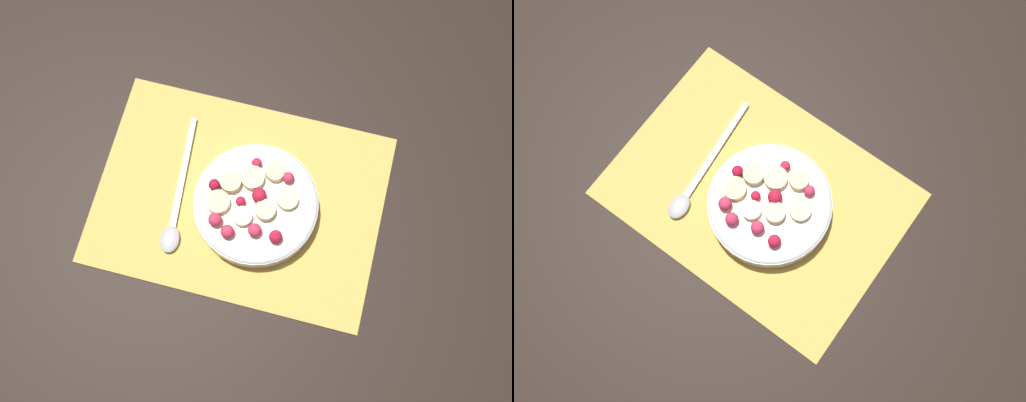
# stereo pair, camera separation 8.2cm
# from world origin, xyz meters

# --- Properties ---
(ground_plane) EXTENTS (3.00, 3.00, 0.00)m
(ground_plane) POSITION_xyz_m (0.00, 0.00, 0.00)
(ground_plane) COLOR black
(placemat) EXTENTS (0.43, 0.31, 0.01)m
(placemat) POSITION_xyz_m (0.00, 0.00, 0.00)
(placemat) COLOR #E0B251
(placemat) RESTS_ON ground_plane
(fruit_bowl) EXTENTS (0.18, 0.18, 0.05)m
(fruit_bowl) POSITION_xyz_m (-0.03, 0.01, 0.03)
(fruit_bowl) COLOR silver
(fruit_bowl) RESTS_ON placemat
(spoon) EXTENTS (0.04, 0.22, 0.01)m
(spoon) POSITION_xyz_m (0.09, 0.04, 0.01)
(spoon) COLOR #B2B2B7
(spoon) RESTS_ON placemat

